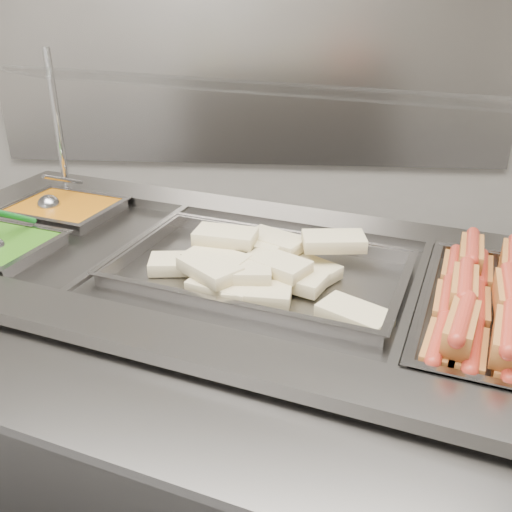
# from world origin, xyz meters

# --- Properties ---
(back_panel) EXTENTS (3.00, 0.04, 1.20)m
(back_panel) POSITION_xyz_m (0.00, 2.45, 1.20)
(back_panel) COLOR #A09B95
(back_panel) RESTS_ON ground
(steam_counter) EXTENTS (2.14, 1.43, 0.94)m
(steam_counter) POSITION_xyz_m (0.12, 0.43, 0.47)
(steam_counter) COLOR slate
(steam_counter) RESTS_ON ground
(tray_rail) EXTENTS (1.88, 0.92, 0.05)m
(tray_rail) POSITION_xyz_m (-0.04, -0.08, 0.89)
(tray_rail) COLOR gray
(tray_rail) RESTS_ON steam_counter
(sneeze_guard) EXTENTS (1.74, 0.82, 0.46)m
(sneeze_guard) POSITION_xyz_m (0.19, 0.64, 1.32)
(sneeze_guard) COLOR silver
(sneeze_guard) RESTS_ON steam_counter
(pan_hotdogs) EXTENTS (0.52, 0.66, 0.10)m
(pan_hotdogs) POSITION_xyz_m (0.75, 0.22, 0.90)
(pan_hotdogs) COLOR gray
(pan_hotdogs) RESTS_ON steam_counter
(pan_wraps) EXTENTS (0.81, 0.62, 0.07)m
(pan_wraps) POSITION_xyz_m (0.18, 0.41, 0.91)
(pan_wraps) COLOR gray
(pan_wraps) RESTS_ON steam_counter
(pan_beans) EXTENTS (0.38, 0.34, 0.10)m
(pan_beans) POSITION_xyz_m (-0.48, 0.78, 0.90)
(pan_beans) COLOR gray
(pan_beans) RESTS_ON steam_counter
(hotdogs_in_buns) EXTENTS (0.43, 0.59, 0.12)m
(hotdogs_in_buns) POSITION_xyz_m (0.73, 0.23, 0.95)
(hotdogs_in_buns) COLOR #95571F
(hotdogs_in_buns) RESTS_ON pan_hotdogs
(tortilla_wraps) EXTENTS (0.61, 0.46, 0.10)m
(tortilla_wraps) POSITION_xyz_m (0.18, 0.38, 0.95)
(tortilla_wraps) COLOR beige
(tortilla_wraps) RESTS_ON pan_wraps
(ladle) EXTENTS (0.10, 0.20, 0.14)m
(ladle) POSITION_xyz_m (-0.52, 0.78, 0.95)
(ladle) COLOR #A7A7AC
(ladle) RESTS_ON pan_beans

